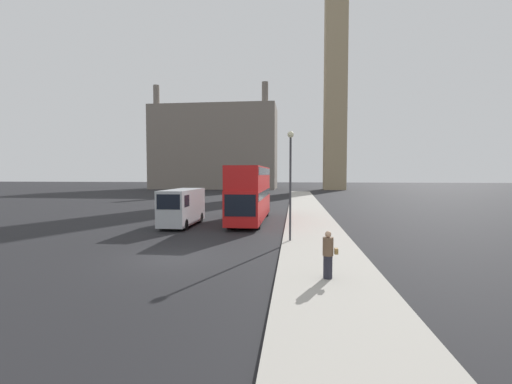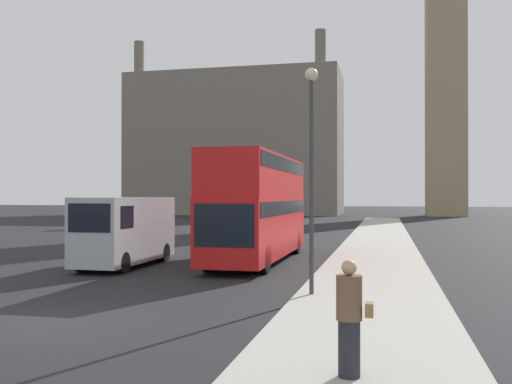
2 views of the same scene
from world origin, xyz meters
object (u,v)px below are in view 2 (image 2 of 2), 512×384
at_px(white_van, 125,230).
at_px(pedestrian, 350,318).
at_px(red_double_decker_bus, 258,203).
at_px(street_lamp, 311,147).
at_px(parked_sedan, 272,220).

xyz_separation_m(white_van, pedestrian, (9.64, -12.48, -0.47)).
xyz_separation_m(red_double_decker_bus, pedestrian, (4.82, -15.36, -1.50)).
distance_m(white_van, pedestrian, 15.78).
bearing_deg(pedestrian, white_van, 127.67).
xyz_separation_m(white_van, street_lamp, (8.19, -5.54, 2.67)).
relative_size(red_double_decker_bus, street_lamp, 1.73).
distance_m(white_van, parked_sedan, 29.41).
xyz_separation_m(white_van, parked_sedan, (0.12, 29.40, -0.79)).
relative_size(pedestrian, parked_sedan, 0.40).
xyz_separation_m(red_double_decker_bus, parked_sedan, (-4.70, 26.52, -1.83)).
bearing_deg(red_double_decker_bus, white_van, -149.14).
bearing_deg(red_double_decker_bus, pedestrian, -72.59).
bearing_deg(pedestrian, parked_sedan, 102.80).
distance_m(pedestrian, parked_sedan, 42.95).
bearing_deg(pedestrian, red_double_decker_bus, 107.41).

